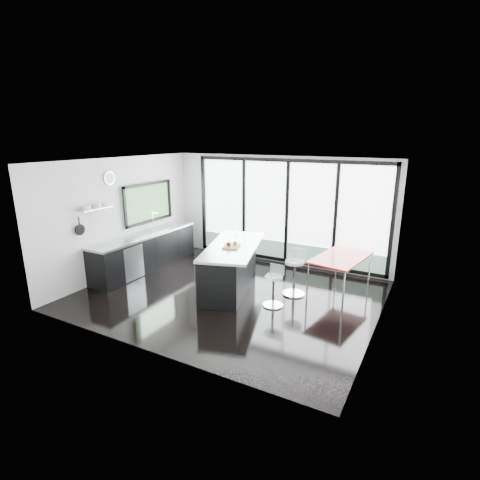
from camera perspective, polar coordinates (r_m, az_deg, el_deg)
The scene contains 11 objects.
floor at distance 8.11m, azimuth -1.66°, elevation -8.27°, with size 6.00×5.00×0.00m, color black.
ceiling at distance 7.43m, azimuth -1.83°, elevation 11.90°, with size 6.00×5.00×0.00m, color white.
wall_back at distance 9.72m, azimuth 7.04°, elevation 3.58°, with size 6.00×0.09×2.80m.
wall_front at distance 5.73m, azimuth -14.52°, elevation -4.09°, with size 6.00×0.00×2.80m, color silver.
wall_left at distance 9.62m, azimuth -16.41°, elevation 4.70°, with size 0.26×5.00×2.80m.
wall_right at distance 6.70m, azimuth 20.99°, elevation -1.76°, with size 0.00×5.00×2.80m, color silver.
counter_cabinets at distance 9.76m, azimuth -14.15°, elevation -1.63°, with size 0.69×3.24×1.36m.
island at distance 8.29m, azimuth -1.57°, elevation -3.95°, with size 1.70×2.62×1.29m.
bar_stool_near at distance 7.49m, azimuth 5.10°, elevation -7.73°, with size 0.40×0.40×0.64m, color silver.
bar_stool_far at distance 8.04m, azimuth 8.26°, elevation -5.70°, with size 0.48×0.48×0.76m, color silver.
red_table at distance 8.31m, azimuth 14.95°, elevation -5.15°, with size 0.88×1.53×0.82m, color maroon.
Camera 1 is at (3.76, -6.39, 3.28)m, focal length 28.00 mm.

